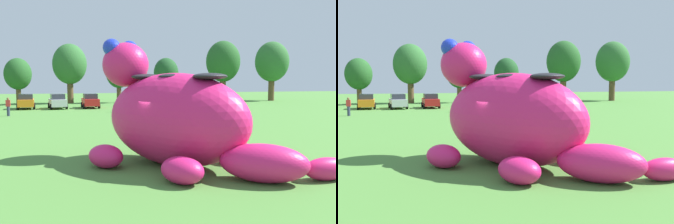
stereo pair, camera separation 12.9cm
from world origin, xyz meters
The scene contains 17 objects.
ground_plane centered at (0.00, 0.00, 0.00)m, with size 160.00×160.00×0.00m, color #4C8438.
giant_inflatable_creature centered at (0.24, -0.37, 1.83)m, with size 8.53×7.88×4.99m.
car_orange centered at (-8.86, 30.04, 0.86)m, with size 2.22×4.24×1.72m.
car_silver centered at (-5.37, 29.46, 0.86)m, with size 2.39×4.31×1.72m.
car_red centered at (-1.64, 29.53, 0.86)m, with size 2.16×4.21×1.72m.
box_truck centered at (5.59, 29.33, 1.60)m, with size 2.91×6.58×2.95m.
tree_mid_left centered at (-10.72, 37.72, 4.10)m, with size 3.53×3.53×6.27m.
tree_centre_left centered at (-4.00, 39.21, 5.55)m, with size 4.78×4.78×8.49m.
tree_centre centered at (2.92, 38.69, 4.38)m, with size 3.77×3.77×6.69m.
tree_centre_right centered at (10.15, 38.88, 4.39)m, with size 3.78×3.78×6.71m.
tree_mid_right centered at (19.16, 38.05, 6.18)m, with size 5.32×5.32×9.44m.
tree_right centered at (27.67, 37.90, 6.25)m, with size 5.39×5.39×9.56m.
spectator_near_inflatable centered at (-9.38, 21.70, 0.85)m, with size 0.38×0.26×1.71m.
spectator_mid_field centered at (2.33, 18.00, 0.85)m, with size 0.38×0.26×1.71m.
spectator_by_cars centered at (5.27, 26.04, 0.85)m, with size 0.38×0.26×1.71m.
spectator_wandering centered at (1.38, 23.17, 0.85)m, with size 0.38×0.26×1.71m.
spectator_far_side centered at (6.55, 22.03, 0.85)m, with size 0.38×0.26×1.71m.
Camera 1 is at (-3.48, -13.17, 3.24)m, focal length 37.53 mm.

